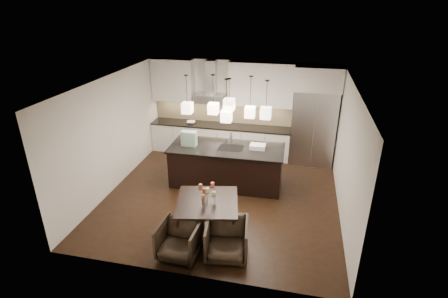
% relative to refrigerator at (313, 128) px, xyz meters
% --- Properties ---
extents(floor, '(5.50, 5.50, 0.02)m').
position_rel_refrigerator_xyz_m(floor, '(-2.10, -2.38, -1.08)').
color(floor, black).
rests_on(floor, ground).
extents(ceiling, '(5.50, 5.50, 0.02)m').
position_rel_refrigerator_xyz_m(ceiling, '(-2.10, -2.38, 1.73)').
color(ceiling, white).
rests_on(ceiling, wall_back).
extents(wall_back, '(5.50, 0.02, 2.80)m').
position_rel_refrigerator_xyz_m(wall_back, '(-2.10, 0.38, 0.32)').
color(wall_back, silver).
rests_on(wall_back, ground).
extents(wall_front, '(5.50, 0.02, 2.80)m').
position_rel_refrigerator_xyz_m(wall_front, '(-2.10, -5.14, 0.32)').
color(wall_front, silver).
rests_on(wall_front, ground).
extents(wall_left, '(0.02, 5.50, 2.80)m').
position_rel_refrigerator_xyz_m(wall_left, '(-4.86, -2.38, 0.32)').
color(wall_left, silver).
rests_on(wall_left, ground).
extents(wall_right, '(0.02, 5.50, 2.80)m').
position_rel_refrigerator_xyz_m(wall_right, '(0.66, -2.38, 0.32)').
color(wall_right, silver).
rests_on(wall_right, ground).
extents(refrigerator, '(1.20, 0.72, 2.15)m').
position_rel_refrigerator_xyz_m(refrigerator, '(0.00, 0.00, 0.00)').
color(refrigerator, '#B7B7BA').
rests_on(refrigerator, floor).
extents(fridge_panel, '(1.26, 0.72, 0.65)m').
position_rel_refrigerator_xyz_m(fridge_panel, '(0.00, 0.00, 1.40)').
color(fridge_panel, silver).
rests_on(fridge_panel, refrigerator).
extents(lower_cabinets, '(4.21, 0.62, 0.88)m').
position_rel_refrigerator_xyz_m(lower_cabinets, '(-2.73, 0.05, -0.64)').
color(lower_cabinets, silver).
rests_on(lower_cabinets, floor).
extents(countertop, '(4.21, 0.66, 0.04)m').
position_rel_refrigerator_xyz_m(countertop, '(-2.73, 0.05, -0.17)').
color(countertop, black).
rests_on(countertop, lower_cabinets).
extents(backsplash, '(4.21, 0.02, 0.63)m').
position_rel_refrigerator_xyz_m(backsplash, '(-2.73, 0.35, 0.16)').
color(backsplash, beige).
rests_on(backsplash, countertop).
extents(upper_cab_left, '(1.25, 0.35, 1.25)m').
position_rel_refrigerator_xyz_m(upper_cab_left, '(-4.20, 0.19, 1.10)').
color(upper_cab_left, silver).
rests_on(upper_cab_left, wall_back).
extents(upper_cab_right, '(1.85, 0.35, 1.25)m').
position_rel_refrigerator_xyz_m(upper_cab_right, '(-1.55, 0.19, 1.10)').
color(upper_cab_right, silver).
rests_on(upper_cab_right, wall_back).
extents(hood_canopy, '(0.90, 0.52, 0.24)m').
position_rel_refrigerator_xyz_m(hood_canopy, '(-3.03, 0.10, 0.65)').
color(hood_canopy, '#B7B7BA').
rests_on(hood_canopy, wall_back).
extents(hood_chimney, '(0.30, 0.28, 0.96)m').
position_rel_refrigerator_xyz_m(hood_chimney, '(-3.03, 0.21, 1.24)').
color(hood_chimney, '#B7B7BA').
rests_on(hood_chimney, hood_canopy).
extents(fruit_bowl, '(0.31, 0.31, 0.06)m').
position_rel_refrigerator_xyz_m(fruit_bowl, '(-3.62, 0.00, -0.12)').
color(fruit_bowl, silver).
rests_on(fruit_bowl, countertop).
extents(island_body, '(2.80, 1.16, 0.98)m').
position_rel_refrigerator_xyz_m(island_body, '(-2.12, -1.78, -0.59)').
color(island_body, black).
rests_on(island_body, floor).
extents(island_top, '(2.89, 1.25, 0.04)m').
position_rel_refrigerator_xyz_m(island_top, '(-2.12, -1.78, -0.08)').
color(island_top, black).
rests_on(island_top, island_body).
extents(faucet, '(0.12, 0.27, 0.42)m').
position_rel_refrigerator_xyz_m(faucet, '(-2.01, -1.66, 0.16)').
color(faucet, silver).
rests_on(faucet, island_top).
extents(tote_bag, '(0.38, 0.21, 0.38)m').
position_rel_refrigerator_xyz_m(tote_bag, '(-3.07, -1.86, 0.13)').
color(tote_bag, '#195942').
rests_on(tote_bag, island_top).
extents(food_container, '(0.38, 0.27, 0.11)m').
position_rel_refrigerator_xyz_m(food_container, '(-1.35, -1.70, 0.00)').
color(food_container, silver).
rests_on(food_container, island_top).
extents(dining_table, '(1.43, 1.43, 0.73)m').
position_rel_refrigerator_xyz_m(dining_table, '(-2.07, -3.84, -0.71)').
color(dining_table, black).
rests_on(dining_table, floor).
extents(candelabra, '(0.41, 0.41, 0.43)m').
position_rel_refrigerator_xyz_m(candelabra, '(-2.07, -3.84, -0.13)').
color(candelabra, black).
rests_on(candelabra, dining_table).
extents(candle_a, '(0.09, 0.09, 0.10)m').
position_rel_refrigerator_xyz_m(candle_a, '(-1.94, -3.82, -0.18)').
color(candle_a, beige).
rests_on(candle_a, candelabra).
extents(candle_b, '(0.09, 0.09, 0.10)m').
position_rel_refrigerator_xyz_m(candle_b, '(-2.16, -3.74, -0.18)').
color(candle_b, '#E55241').
rests_on(candle_b, candelabra).
extents(candle_c, '(0.09, 0.09, 0.10)m').
position_rel_refrigerator_xyz_m(candle_c, '(-2.12, -3.97, -0.18)').
color(candle_c, '#AC5E3C').
rests_on(candle_c, candelabra).
extents(candle_d, '(0.09, 0.09, 0.10)m').
position_rel_refrigerator_xyz_m(candle_d, '(-1.99, -3.74, -0.02)').
color(candle_d, '#E55241').
rests_on(candle_d, candelabra).
extents(candle_e, '(0.09, 0.09, 0.10)m').
position_rel_refrigerator_xyz_m(candle_e, '(-2.20, -3.85, -0.02)').
color(candle_e, '#AC5E3C').
rests_on(candle_e, candelabra).
extents(candle_f, '(0.09, 0.09, 0.10)m').
position_rel_refrigerator_xyz_m(candle_f, '(-2.03, -3.96, -0.02)').
color(candle_f, beige).
rests_on(candle_f, candelabra).
extents(armchair_left, '(0.77, 0.79, 0.69)m').
position_rel_refrigerator_xyz_m(armchair_left, '(-2.40, -4.65, -0.73)').
color(armchair_left, black).
rests_on(armchair_left, floor).
extents(armchair_right, '(0.88, 0.90, 0.73)m').
position_rel_refrigerator_xyz_m(armchair_right, '(-1.53, -4.48, -0.71)').
color(armchair_right, black).
rests_on(armchair_right, floor).
extents(pendant_a, '(0.24, 0.24, 0.26)m').
position_rel_refrigerator_xyz_m(pendant_a, '(-3.09, -1.84, 0.92)').
color(pendant_a, beige).
rests_on(pendant_a, ceiling).
extents(pendant_b, '(0.24, 0.24, 0.26)m').
position_rel_refrigerator_xyz_m(pendant_b, '(-2.49, -1.65, 0.89)').
color(pendant_b, beige).
rests_on(pendant_b, ceiling).
extents(pendant_c, '(0.24, 0.24, 0.26)m').
position_rel_refrigerator_xyz_m(pendant_c, '(-2.03, -1.97, 1.12)').
color(pendant_c, beige).
rests_on(pendant_c, ceiling).
extents(pendant_d, '(0.24, 0.24, 0.26)m').
position_rel_refrigerator_xyz_m(pendant_d, '(-1.59, -1.61, 0.85)').
color(pendant_d, beige).
rests_on(pendant_d, ceiling).
extents(pendant_e, '(0.24, 0.24, 0.26)m').
position_rel_refrigerator_xyz_m(pendant_e, '(-1.17, -1.97, 0.97)').
color(pendant_e, beige).
rests_on(pendant_e, ceiling).
extents(pendant_f, '(0.24, 0.24, 0.26)m').
position_rel_refrigerator_xyz_m(pendant_f, '(-2.08, -2.03, 0.85)').
color(pendant_f, beige).
rests_on(pendant_f, ceiling).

